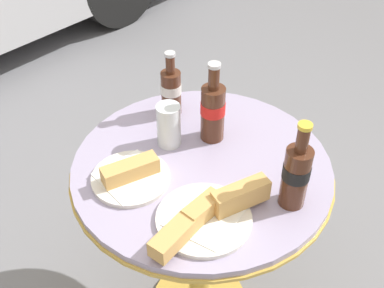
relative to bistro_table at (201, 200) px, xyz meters
The scene contains 7 objects.
bistro_table is the anchor object (origin of this frame).
cola_bottle_left 0.34m from the bistro_table, 62.29° to the left, with size 0.06×0.06×0.21m.
cola_bottle_right 0.27m from the bistro_table, 26.47° to the left, with size 0.07×0.07×0.24m.
cola_bottle_center 0.35m from the bistro_table, 80.94° to the right, with size 0.07×0.07×0.24m.
drinking_glass 0.24m from the bistro_table, 87.66° to the left, with size 0.07×0.07×0.13m.
lunch_plate_near 0.25m from the bistro_table, 150.28° to the left, with size 0.21×0.21×0.06m.
lunch_plate_far 0.26m from the bistro_table, 135.08° to the right, with size 0.33×0.23×0.07m.
Camera 1 is at (-0.74, -0.62, 1.57)m, focal length 45.00 mm.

